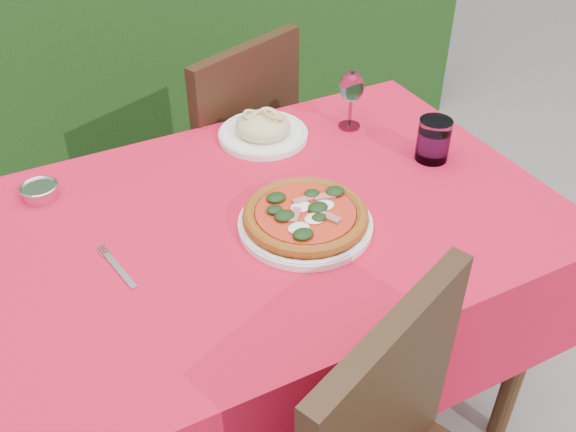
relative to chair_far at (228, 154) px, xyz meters
name	(u,v)px	position (x,y,z in m)	size (l,w,h in m)	color
ground	(274,416)	(-0.15, -0.61, -0.52)	(60.00, 60.00, 0.00)	slate
dining_table	(271,264)	(-0.15, -0.61, 0.07)	(1.26, 0.86, 0.75)	#432615
chair_far	(228,154)	(0.00, 0.00, 0.00)	(0.53, 0.53, 0.91)	black
pizza_plate	(305,218)	(-0.10, -0.69, 0.25)	(0.34, 0.34, 0.05)	white
pasta_plate	(263,130)	(-0.02, -0.31, 0.25)	(0.23, 0.23, 0.07)	white
water_glass	(433,142)	(0.31, -0.59, 0.27)	(0.08, 0.08, 0.11)	silver
wine_glass	(352,89)	(0.21, -0.36, 0.34)	(0.06, 0.06, 0.16)	silver
fork	(120,271)	(-0.49, -0.65, 0.23)	(0.02, 0.17, 0.00)	silver
steel_ramekin	(40,192)	(-0.58, -0.32, 0.24)	(0.08, 0.08, 0.03)	silver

